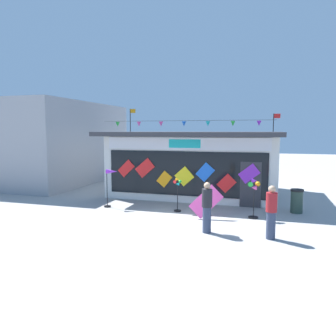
# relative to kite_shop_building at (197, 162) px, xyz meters

# --- Properties ---
(ground_plane) EXTENTS (80.00, 80.00, 0.00)m
(ground_plane) POSITION_rel_kite_shop_building_xyz_m (0.52, -6.12, -1.67)
(ground_plane) COLOR #9E9B99
(kite_shop_building) EXTENTS (8.65, 6.57, 4.57)m
(kite_shop_building) POSITION_rel_kite_shop_building_xyz_m (0.00, 0.00, 0.00)
(kite_shop_building) COLOR silver
(kite_shop_building) RESTS_ON ground_plane
(wind_spinner_far_left) EXTENTS (0.65, 0.30, 1.69)m
(wind_spinner_far_left) POSITION_rel_kite_shop_building_xyz_m (-2.89, -4.50, -0.43)
(wind_spinner_far_left) COLOR black
(wind_spinner_far_left) RESTS_ON ground_plane
(wind_spinner_left) EXTENTS (0.32, 0.30, 1.42)m
(wind_spinner_left) POSITION_rel_kite_shop_building_xyz_m (0.11, -4.44, -0.83)
(wind_spinner_left) COLOR black
(wind_spinner_left) RESTS_ON ground_plane
(wind_spinner_center_left) EXTENTS (0.45, 0.37, 1.56)m
(wind_spinner_center_left) POSITION_rel_kite_shop_building_xyz_m (3.18, -4.63, -0.64)
(wind_spinner_center_left) COLOR black
(wind_spinner_center_left) RESTS_ON ground_plane
(person_near_camera) EXTENTS (0.34, 0.34, 1.68)m
(person_near_camera) POSITION_rel_kite_shop_building_xyz_m (3.80, -6.97, -0.81)
(person_near_camera) COLOR #333D56
(person_near_camera) RESTS_ON ground_plane
(person_mid_plaza) EXTENTS (0.34, 0.45, 1.68)m
(person_mid_plaza) POSITION_rel_kite_shop_building_xyz_m (1.78, -6.88, -0.78)
(person_mid_plaza) COLOR #333D56
(person_mid_plaza) RESTS_ON ground_plane
(trash_bin) EXTENTS (0.52, 0.52, 0.97)m
(trash_bin) POSITION_rel_kite_shop_building_xyz_m (4.84, -3.21, -1.17)
(trash_bin) COLOR #2D4238
(trash_bin) RESTS_ON ground_plane
(display_kite_on_ground) EXTENTS (1.29, 0.45, 1.29)m
(display_kite_on_ground) POSITION_rel_kite_shop_building_xyz_m (1.43, -5.11, -1.02)
(display_kite_on_ground) COLOR #EA4CA3
(display_kite_on_ground) RESTS_ON ground_plane
(neighbour_building) EXTENTS (7.57, 9.84, 5.11)m
(neighbour_building) POSITION_rel_kite_shop_building_xyz_m (-10.73, 1.56, 0.89)
(neighbour_building) COLOR #99999E
(neighbour_building) RESTS_ON ground_plane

